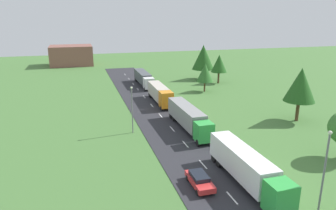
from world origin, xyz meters
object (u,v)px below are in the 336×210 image
Objects in this scene: tree_oak at (301,85)px; tree_ash at (203,57)px; truck_lead at (246,167)px; tree_elm at (205,73)px; car_second at (200,180)px; lamppost_second at (132,107)px; distant_building at (71,55)px; truck_third at (160,93)px; lamppost_lead at (325,169)px; tree_pine at (219,64)px; truck_second at (188,117)px; truck_fourth at (144,78)px.

tree_ash reaches higher than tree_oak.
truck_lead is 2.02× the size of tree_elm.
car_second is (-4.98, 1.02, -1.39)m from truck_lead.
lamppost_second reaches higher than distant_building.
lamppost_lead is (4.31, -41.39, 2.54)m from truck_third.
tree_pine is (20.03, 49.62, 3.20)m from truck_lead.
lamppost_lead is 1.22× the size of tree_elm.
tree_oak is at bearing -87.40° from tree_ash.
truck_second is at bearing -118.35° from tree_elm.
truck_second reaches higher than truck_third.
lamppost_lead reaches higher than truck_fourth.
tree_elm is (12.78, 23.70, 2.49)m from truck_second.
truck_lead is 34.71m from truck_third.
tree_ash reaches higher than lamppost_second.
lamppost_lead is 0.89× the size of tree_oak.
truck_second is 9.22m from lamppost_second.
lamppost_lead is 28.40m from tree_oak.
tree_ash reaches higher than truck_fourth.
lamppost_lead reaches higher than tree_elm.
distant_building is (-9.51, 75.37, -0.64)m from lamppost_second.
truck_fourth is 41.17m from tree_oak.
truck_second is 1.55× the size of tree_oak.
tree_pine is 1.13× the size of tree_elm.
lamppost_second is at bearing 102.80° from car_second.
distant_building reaches higher than tree_elm.
truck_third is at bearing 95.95° from lamppost_lead.
distant_building is at bearing 130.74° from tree_pine.
truck_second is 25.13m from lamppost_lead.
lamppost_second is 0.80× the size of tree_oak.
truck_lead reaches higher than car_second.
car_second is at bearing -95.26° from truck_fourth.
truck_second is at bearing -122.57° from tree_pine.
truck_second reaches higher than truck_fourth.
tree_elm is 61.30m from distant_building.
lamppost_second is (-8.60, -15.63, 2.10)m from truck_third.
truck_lead is 53.60m from tree_pine.
truck_third is 1.54× the size of lamppost_lead.
tree_oak is 0.95× the size of tree_ash.
tree_pine is 59.20m from distant_building.
lamppost_lead is at bearing -106.05° from tree_pine.
distant_building reaches higher than truck_third.
truck_fourth is 34.65m from lamppost_second.
tree_pine reaches higher than truck_fourth.
distant_building is (-31.21, 52.74, -1.06)m from tree_elm.
truck_fourth is 0.97× the size of distant_building.
truck_lead is 43.65m from tree_elm.
tree_pine is at bearing 73.95° from lamppost_lead.
truck_third is at bearing 61.17° from lamppost_second.
distant_building is (-38.62, 44.84, -1.81)m from tree_pine.
car_second is 59.67m from tree_ash.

